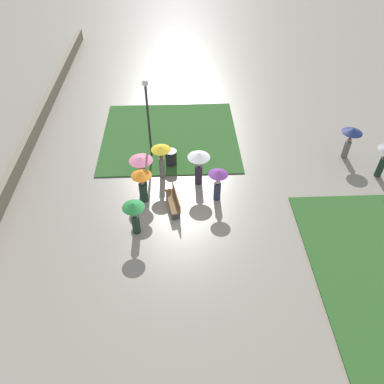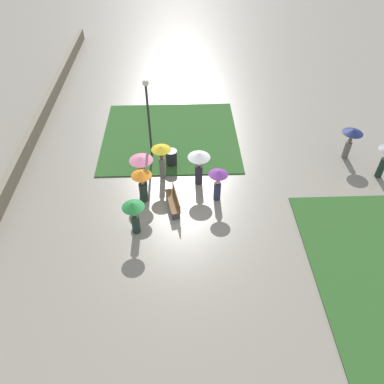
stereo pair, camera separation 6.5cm
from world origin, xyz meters
name	(u,v)px [view 2 (the right image)]	position (x,y,z in m)	size (l,w,h in m)	color
ground_plane	(178,220)	(0.00, 0.00, 0.00)	(90.00, 90.00, 0.00)	gray
lawn_patch_near	(170,136)	(-6.84, -0.40, 0.03)	(7.27, 7.94, 0.06)	#2D5B26
park_bench	(174,200)	(-0.87, -0.17, 0.47)	(1.78, 0.75, 0.90)	brown
lamp_post	(148,110)	(-5.05, -1.42, 2.89)	(0.32, 0.32, 4.51)	#2D2D30
trash_bin	(171,158)	(-4.18, -0.32, 0.45)	(0.65, 0.65, 0.90)	#232326
crowd_person_orange	(142,181)	(-1.43, -1.64, 1.23)	(0.97, 0.97, 1.84)	#1E3328
crowd_person_yellow	(161,155)	(-3.16, -0.77, 1.44)	(0.98, 0.98, 1.97)	slate
crowd_person_green	(134,212)	(0.59, -1.86, 1.25)	(0.97, 0.97, 1.79)	#1E3328
crowd_person_white	(199,162)	(-2.62, 1.08, 1.37)	(1.11, 1.11, 1.91)	#2D2333
crowd_person_pink	(142,166)	(-2.43, -1.71, 1.36)	(1.16, 1.16, 1.88)	#2D2333
crowd_person_purple	(218,180)	(-1.41, 1.92, 1.20)	(0.92, 0.92, 1.76)	#282D47
lone_walker_mid_plaza	(351,137)	(-4.50, 9.33, 1.34)	(1.09, 1.09, 1.83)	slate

